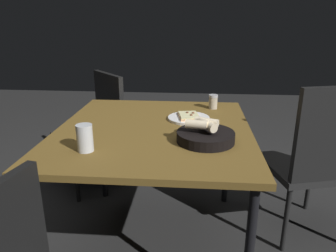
# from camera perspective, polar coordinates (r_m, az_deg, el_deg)

# --- Properties ---
(ground) EXTENTS (8.00, 8.00, 0.00)m
(ground) POSITION_cam_1_polar(r_m,az_deg,el_deg) (2.09, -2.18, -19.86)
(ground) COLOR #262626
(dining_table) EXTENTS (1.14, 1.02, 0.74)m
(dining_table) POSITION_cam_1_polar(r_m,az_deg,el_deg) (1.74, -2.45, -2.10)
(dining_table) COLOR brown
(dining_table) RESTS_ON ground
(pizza_plate) EXTENTS (0.24, 0.24, 0.04)m
(pizza_plate) POSITION_cam_1_polar(r_m,az_deg,el_deg) (1.86, 3.68, 1.50)
(pizza_plate) COLOR white
(pizza_plate) RESTS_ON dining_table
(bread_basket) EXTENTS (0.27, 0.27, 0.11)m
(bread_basket) POSITION_cam_1_polar(r_m,az_deg,el_deg) (1.54, 6.61, -1.59)
(bread_basket) COLOR black
(bread_basket) RESTS_ON dining_table
(beer_glass) EXTENTS (0.07, 0.07, 0.12)m
(beer_glass) POSITION_cam_1_polar(r_m,az_deg,el_deg) (1.46, -14.44, -2.30)
(beer_glass) COLOR silver
(beer_glass) RESTS_ON dining_table
(pepper_shaker) EXTENTS (0.06, 0.06, 0.09)m
(pepper_shaker) POSITION_cam_1_polar(r_m,az_deg,el_deg) (2.09, 7.96, 4.13)
(pepper_shaker) COLOR #BFB299
(pepper_shaker) RESTS_ON dining_table
(chair_far) EXTENTS (0.54, 0.54, 0.97)m
(chair_far) POSITION_cam_1_polar(r_m,az_deg,el_deg) (2.04, 24.56, -4.95)
(chair_far) COLOR black
(chair_far) RESTS_ON ground
(chair_spare) EXTENTS (0.62, 0.62, 0.89)m
(chair_spare) POSITION_cam_1_polar(r_m,az_deg,el_deg) (2.60, -12.40, 0.38)
(chair_spare) COLOR #252525
(chair_spare) RESTS_ON ground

